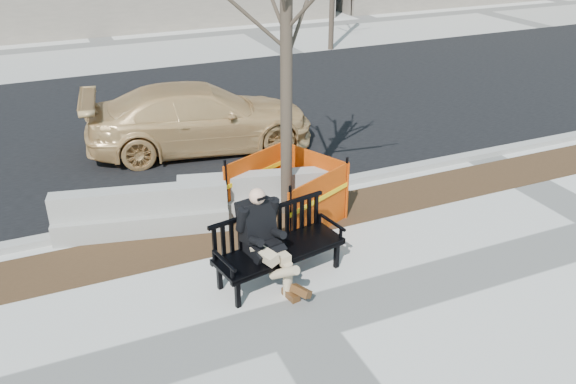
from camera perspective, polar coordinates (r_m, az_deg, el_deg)
name	(u,v)px	position (r m, az deg, el deg)	size (l,w,h in m)	color
ground	(295,321)	(8.32, 0.67, -12.38)	(120.00, 120.00, 0.00)	beige
mulch_strip	(234,232)	(10.32, -5.25, -3.91)	(40.00, 1.20, 0.02)	#47301C
asphalt_street	(157,121)	(15.81, -12.57, 6.75)	(60.00, 10.40, 0.01)	black
curb	(217,206)	(11.09, -6.85, -1.36)	(60.00, 0.25, 0.12)	#9E9B93
bench	(280,277)	(9.15, -0.81, -8.27)	(2.05, 0.74, 1.09)	black
seated_man	(263,281)	(9.07, -2.43, -8.65)	(0.66, 1.09, 1.53)	black
tree_fence	(286,220)	(10.68, -0.15, -2.69)	(2.39, 2.39, 5.99)	#E64D08
sedan	(202,148)	(13.89, -8.29, 4.28)	(2.08, 5.11, 1.48)	tan
jersey_barrier_left	(144,231)	(10.62, -13.80, -3.74)	(2.95, 0.59, 0.85)	#9C9991
jersey_barrier_right	(260,214)	(10.89, -2.75, -2.10)	(2.90, 0.58, 0.83)	#9D9A93
far_tree_right	(331,49)	(23.22, 4.15, 13.65)	(2.19, 2.19, 5.92)	#4E3F32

